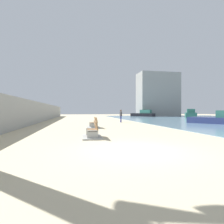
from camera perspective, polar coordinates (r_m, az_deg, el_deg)
ground_plane at (r=25.16m, az=-5.51°, el=-3.21°), size 120.00×120.00×0.00m
seawall at (r=25.56m, az=-22.51°, el=-0.13°), size 0.80×64.00×2.71m
bench_near at (r=10.94m, az=-6.02°, el=-6.57°), size 1.14×2.12×0.98m
bench_far at (r=17.20m, az=-5.62°, el=-4.06°), size 1.15×2.13×0.98m
person_walking at (r=25.13m, az=2.73°, el=-0.91°), size 0.24×0.52×1.72m
boat_nearest at (r=52.48m, az=9.53°, el=-0.59°), size 5.29×7.27×1.86m
boat_far_right at (r=44.57m, az=22.90°, el=-0.68°), size 4.10×4.94×1.95m
harbor_building at (r=58.43m, az=13.83°, el=5.15°), size 12.00×6.00×12.95m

